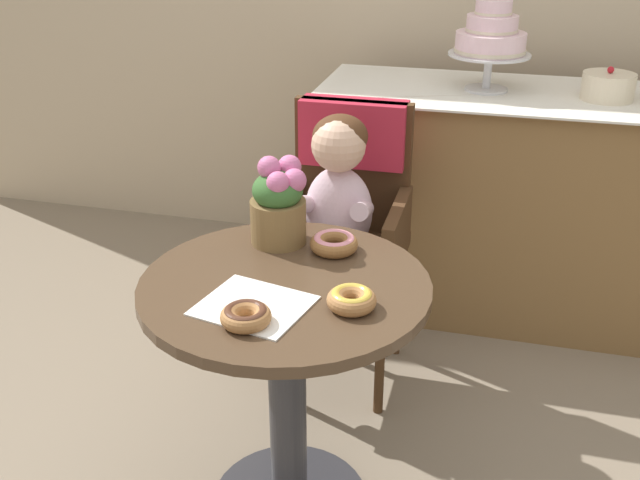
{
  "coord_description": "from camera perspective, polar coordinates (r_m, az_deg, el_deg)",
  "views": [
    {
      "loc": [
        0.49,
        -1.53,
        1.6
      ],
      "look_at": [
        0.05,
        0.15,
        0.77
      ],
      "focal_mm": 41.99,
      "sensor_mm": 36.0,
      "label": 1
    }
  ],
  "objects": [
    {
      "name": "cafe_table",
      "position": [
        1.94,
        -2.57,
        -8.69
      ],
      "size": [
        0.72,
        0.72,
        0.72
      ],
      "color": "#4C3826",
      "rests_on": "ground"
    },
    {
      "name": "wicker_chair",
      "position": [
        2.52,
        2.04,
        3.16
      ],
      "size": [
        0.42,
        0.45,
        0.95
      ],
      "rotation": [
        0.0,
        0.0,
        0.0
      ],
      "color": "#472D19",
      "rests_on": "ground"
    },
    {
      "name": "seated_child",
      "position": [
        2.37,
        1.22,
        2.62
      ],
      "size": [
        0.27,
        0.32,
        0.73
      ],
      "color": "silver",
      "rests_on": "ground"
    },
    {
      "name": "paper_napkin",
      "position": [
        1.73,
        -5.07,
        -5.01
      ],
      "size": [
        0.28,
        0.26,
        0.0
      ],
      "primitive_type": "cube",
      "rotation": [
        0.0,
        0.0,
        -0.22
      ],
      "color": "white",
      "rests_on": "cafe_table"
    },
    {
      "name": "donut_front",
      "position": [
        1.71,
        2.42,
        -4.51
      ],
      "size": [
        0.11,
        0.11,
        0.04
      ],
      "color": "#AD7542",
      "rests_on": "cafe_table"
    },
    {
      "name": "donut_mid",
      "position": [
        1.97,
        1.07,
        -0.21
      ],
      "size": [
        0.13,
        0.13,
        0.04
      ],
      "color": "#936033",
      "rests_on": "cafe_table"
    },
    {
      "name": "donut_side",
      "position": [
        1.66,
        -5.68,
        -5.73
      ],
      "size": [
        0.11,
        0.11,
        0.04
      ],
      "color": "#AD7542",
      "rests_on": "cafe_table"
    },
    {
      "name": "flower_vase",
      "position": [
        1.99,
        -3.17,
        2.93
      ],
      "size": [
        0.15,
        0.16,
        0.24
      ],
      "color": "brown",
      "rests_on": "cafe_table"
    },
    {
      "name": "display_counter",
      "position": [
        3.05,
        14.67,
        2.65
      ],
      "size": [
        1.56,
        0.62,
        0.9
      ],
      "color": "olive",
      "rests_on": "ground"
    },
    {
      "name": "tiered_cake_stand",
      "position": [
        2.88,
        12.89,
        14.79
      ],
      "size": [
        0.3,
        0.3,
        0.33
      ],
      "color": "silver",
      "rests_on": "display_counter"
    },
    {
      "name": "round_layer_cake",
      "position": [
        2.9,
        21.1,
        10.87
      ],
      "size": [
        0.18,
        0.18,
        0.12
      ],
      "color": "beige",
      "rests_on": "display_counter"
    }
  ]
}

